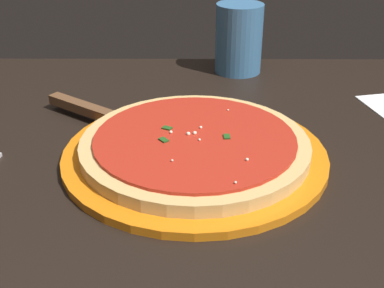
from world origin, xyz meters
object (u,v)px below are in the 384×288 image
object	(u,v)px
serving_plate	(192,154)
cup_tall_drink	(237,39)
pizza	(192,144)
pizza_server	(101,116)

from	to	relation	value
serving_plate	cup_tall_drink	size ratio (longest dim) A/B	2.72
pizza	pizza_server	size ratio (longest dim) A/B	1.41
pizza	cup_tall_drink	world-z (taller)	cup_tall_drink
serving_plate	pizza	size ratio (longest dim) A/B	1.16
pizza	pizza_server	xyz separation A→B (m)	(0.13, -0.09, -0.00)
pizza	cup_tall_drink	bearing A→B (deg)	-103.67
pizza	cup_tall_drink	size ratio (longest dim) A/B	2.35
pizza_server	cup_tall_drink	bearing A→B (deg)	-132.30
pizza	cup_tall_drink	xyz separation A→B (m)	(-0.08, -0.33, 0.04)
cup_tall_drink	pizza	bearing A→B (deg)	76.33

